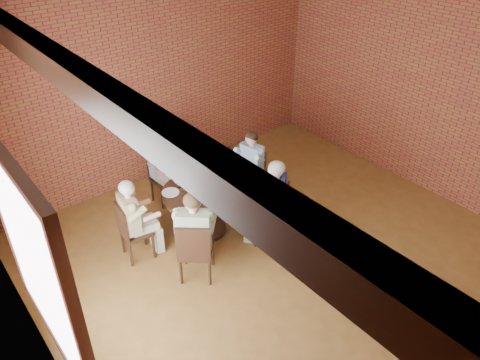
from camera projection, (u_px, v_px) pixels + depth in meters
floor at (297, 268)px, 6.67m from camera, size 7.00×7.00×0.00m
ceiling at (318, 25)px, 4.84m from camera, size 7.00×7.00×0.00m
wall_back at (160, 85)px, 8.06m from camera, size 7.00×0.00×7.00m
wall_left at (41, 286)px, 4.04m from camera, size 0.00×7.00×7.00m
wall_right at (449, 101)px, 7.47m from camera, size 0.00×7.00×7.00m
ceiling_beam at (98, 93)px, 3.62m from camera, size 0.22×6.90×0.26m
window at (35, 263)px, 4.37m from camera, size 0.10×2.16×2.36m
dining_table at (205, 203)px, 7.11m from camera, size 1.27×1.27×0.75m
chair_a at (252, 173)px, 7.93m from camera, size 0.47×0.47×0.90m
diner_a at (250, 167)px, 7.80m from camera, size 0.69×0.60×1.26m
chair_b at (161, 176)px, 7.87m from camera, size 0.39×0.39×0.87m
diner_b at (163, 171)px, 7.76m from camera, size 0.49×0.59×1.22m
chair_c at (130, 230)px, 6.61m from camera, size 0.46×0.46×0.91m
diner_c at (134, 220)px, 6.57m from camera, size 0.68×0.58×1.29m
chair_d at (195, 250)px, 6.22m from camera, size 0.64×0.64×0.96m
diner_d at (195, 235)px, 6.21m from camera, size 0.87×0.88×1.38m
chair_e at (278, 213)px, 6.91m from camera, size 0.63×0.63×0.97m
diner_e at (272, 203)px, 6.83m from camera, size 0.87×0.89×1.39m
plate_a at (217, 176)px, 7.34m from camera, size 0.26×0.26×0.01m
plate_b at (182, 179)px, 7.25m from camera, size 0.26×0.26×0.01m
plate_c at (170, 192)px, 6.95m from camera, size 0.26×0.26×0.01m
plate_d at (227, 199)px, 6.80m from camera, size 0.26×0.26×0.01m
glass_a at (220, 182)px, 7.08m from camera, size 0.07×0.07×0.14m
glass_b at (204, 177)px, 7.19m from camera, size 0.07×0.07×0.14m
glass_c at (179, 183)px, 7.04m from camera, size 0.07×0.07×0.14m
glass_d at (195, 187)px, 6.95m from camera, size 0.07×0.07×0.14m
glass_e at (194, 199)px, 6.70m from camera, size 0.07×0.07×0.14m
glass_f at (214, 199)px, 6.70m from camera, size 0.07×0.07×0.14m
glass_g at (214, 192)px, 6.85m from camera, size 0.07×0.07×0.14m
glass_h at (221, 184)px, 7.02m from camera, size 0.07×0.07×0.14m
smartphone at (234, 193)px, 6.94m from camera, size 0.10×0.15×0.01m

